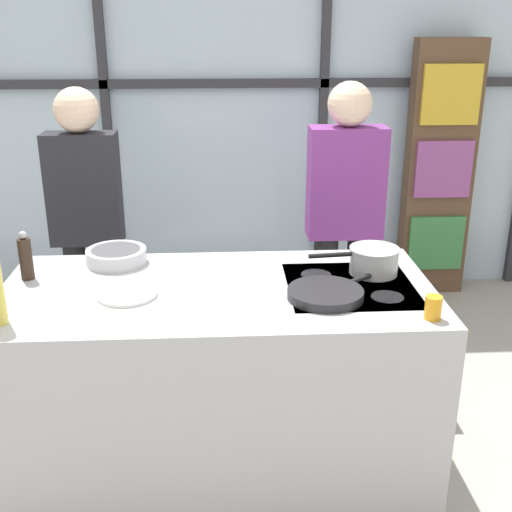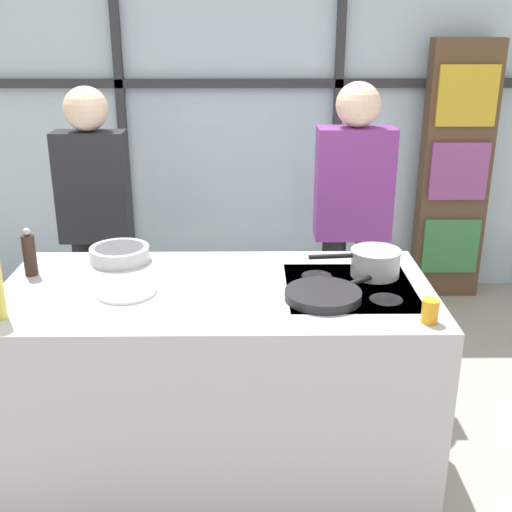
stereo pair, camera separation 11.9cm
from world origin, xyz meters
TOP-DOWN VIEW (x-y plane):
  - ground_plane at (0.00, 0.00)m, footprint 18.00×18.00m
  - back_window_wall at (0.00, 2.24)m, footprint 6.40×0.10m
  - bookshelf at (1.61, 2.05)m, footprint 0.48×0.19m
  - demo_island at (0.00, -0.00)m, footprint 1.78×0.86m
  - spectator_far_left at (-0.70, 0.92)m, footprint 0.38×0.23m
  - spectator_center_left at (0.70, 0.92)m, footprint 0.41×0.23m
  - frying_pan at (0.43, -0.12)m, footprint 0.47×0.40m
  - saucepan at (0.67, 0.12)m, footprint 0.40×0.22m
  - white_plate at (-0.36, -0.06)m, footprint 0.24×0.24m
  - mixing_bowl at (-0.45, 0.31)m, footprint 0.27×0.27m
  - pepper_grinder at (-0.80, 0.15)m, footprint 0.06×0.06m
  - juice_glass_near at (0.79, -0.33)m, footprint 0.06×0.06m

SIDE VIEW (x-z plane):
  - ground_plane at x=0.00m, z-range 0.00..0.00m
  - demo_island at x=0.00m, z-range 0.00..0.93m
  - bookshelf at x=1.61m, z-range 0.00..1.85m
  - white_plate at x=-0.36m, z-range 0.93..0.94m
  - frying_pan at x=0.43m, z-range 0.93..0.97m
  - spectator_center_left at x=0.70m, z-range 0.12..1.79m
  - spectator_far_left at x=-0.70m, z-range 0.14..1.78m
  - mixing_bowl at x=-0.45m, z-range 0.93..1.00m
  - juice_glass_near at x=0.79m, z-range 0.93..1.02m
  - saucepan at x=0.67m, z-range 0.93..1.05m
  - pepper_grinder at x=-0.80m, z-range 0.92..1.13m
  - back_window_wall at x=0.00m, z-range 0.00..2.80m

